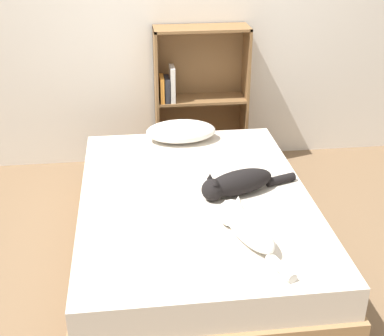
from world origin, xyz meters
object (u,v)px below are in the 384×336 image
pillow (181,131)px  cat_dark (237,183)px  bed (195,225)px  cat_light (245,226)px  bookshelf (198,96)px

pillow → cat_dark: 0.85m
bed → cat_light: cat_light is taller
cat_dark → pillow: bearing=-91.9°
cat_dark → bookshelf: bearing=-106.0°
pillow → bed: bearing=-89.9°
pillow → cat_light: cat_light is taller
cat_light → bookshelf: (-0.01, 1.77, 0.08)m
pillow → cat_dark: cat_dark is taller
cat_light → cat_dark: size_ratio=0.98×
cat_light → bookshelf: bookshelf is taller
bed → bookshelf: bookshelf is taller
bed → bookshelf: bearing=81.8°
pillow → bookshelf: 0.54m
bed → cat_dark: cat_dark is taller
bed → pillow: (-0.00, 0.79, 0.28)m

